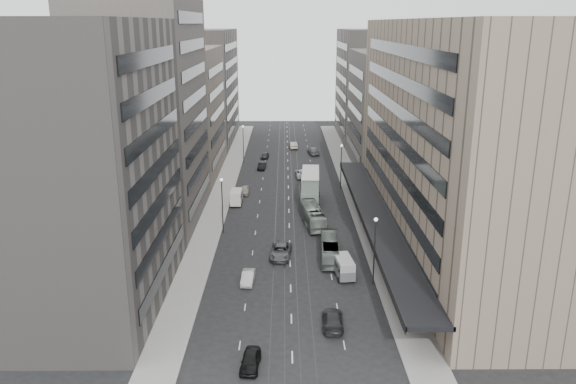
{
  "coord_description": "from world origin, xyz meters",
  "views": [
    {
      "loc": [
        -0.66,
        -65.04,
        29.51
      ],
      "look_at": [
        -0.18,
        15.92,
        5.06
      ],
      "focal_mm": 35.0,
      "sensor_mm": 36.0,
      "label": 1
    }
  ],
  "objects_px": {
    "double_decker": "(310,187)",
    "sedan_2": "(281,251)",
    "sedan_1": "(248,277)",
    "vw_microbus": "(344,266)",
    "bus_near": "(330,249)",
    "panel_van": "(236,197)",
    "sedan_0": "(251,360)",
    "bus_far": "(313,216)",
    "pedestrian": "(415,314)"
  },
  "relations": [
    {
      "from": "pedestrian",
      "to": "sedan_1",
      "type": "bearing_deg",
      "value": -41.5
    },
    {
      "from": "bus_near",
      "to": "panel_van",
      "type": "height_order",
      "value": "bus_near"
    },
    {
      "from": "sedan_2",
      "to": "pedestrian",
      "type": "xyz_separation_m",
      "value": [
        13.85,
        -16.84,
        0.17
      ]
    },
    {
      "from": "bus_far",
      "to": "panel_van",
      "type": "height_order",
      "value": "bus_far"
    },
    {
      "from": "vw_microbus",
      "to": "sedan_0",
      "type": "height_order",
      "value": "vw_microbus"
    },
    {
      "from": "bus_near",
      "to": "panel_van",
      "type": "distance_m",
      "value": 26.69
    },
    {
      "from": "panel_van",
      "to": "vw_microbus",
      "type": "bearing_deg",
      "value": -61.53
    },
    {
      "from": "double_decker",
      "to": "pedestrian",
      "type": "bearing_deg",
      "value": -73.9
    },
    {
      "from": "bus_far",
      "to": "vw_microbus",
      "type": "xyz_separation_m",
      "value": [
        2.88,
        -18.39,
        -0.11
      ]
    },
    {
      "from": "panel_van",
      "to": "sedan_2",
      "type": "distance_m",
      "value": 23.45
    },
    {
      "from": "bus_near",
      "to": "pedestrian",
      "type": "relative_size",
      "value": 5.99
    },
    {
      "from": "double_decker",
      "to": "vw_microbus",
      "type": "xyz_separation_m",
      "value": [
        2.81,
        -28.75,
        -1.66
      ]
    },
    {
      "from": "bus_far",
      "to": "double_decker",
      "type": "relative_size",
      "value": 1.01
    },
    {
      "from": "bus_near",
      "to": "sedan_0",
      "type": "height_order",
      "value": "bus_near"
    },
    {
      "from": "panel_van",
      "to": "sedan_1",
      "type": "distance_m",
      "value": 29.98
    },
    {
      "from": "double_decker",
      "to": "sedan_1",
      "type": "relative_size",
      "value": 2.56
    },
    {
      "from": "double_decker",
      "to": "pedestrian",
      "type": "xyz_separation_m",
      "value": [
        9.0,
        -39.53,
        -2.06
      ]
    },
    {
      "from": "bus_near",
      "to": "vw_microbus",
      "type": "distance_m",
      "value": 5.67
    },
    {
      "from": "bus_near",
      "to": "sedan_0",
      "type": "distance_m",
      "value": 25.79
    },
    {
      "from": "vw_microbus",
      "to": "bus_near",
      "type": "bearing_deg",
      "value": 95.84
    },
    {
      "from": "double_decker",
      "to": "panel_van",
      "type": "xyz_separation_m",
      "value": [
        -12.51,
        -0.54,
        -1.62
      ]
    },
    {
      "from": "sedan_0",
      "to": "sedan_2",
      "type": "distance_m",
      "value": 24.83
    },
    {
      "from": "bus_near",
      "to": "sedan_2",
      "type": "relative_size",
      "value": 1.7
    },
    {
      "from": "double_decker",
      "to": "sedan_2",
      "type": "relative_size",
      "value": 1.84
    },
    {
      "from": "bus_near",
      "to": "pedestrian",
      "type": "height_order",
      "value": "bus_near"
    },
    {
      "from": "panel_van",
      "to": "double_decker",
      "type": "bearing_deg",
      "value": 2.44
    },
    {
      "from": "bus_near",
      "to": "panel_van",
      "type": "xyz_separation_m",
      "value": [
        -14.07,
        22.68,
        0.05
      ]
    },
    {
      "from": "sedan_2",
      "to": "pedestrian",
      "type": "bearing_deg",
      "value": -45.77
    },
    {
      "from": "bus_near",
      "to": "bus_far",
      "type": "relative_size",
      "value": 0.92
    },
    {
      "from": "double_decker",
      "to": "sedan_1",
      "type": "height_order",
      "value": "double_decker"
    },
    {
      "from": "vw_microbus",
      "to": "sedan_2",
      "type": "bearing_deg",
      "value": 134.82
    },
    {
      "from": "double_decker",
      "to": "panel_van",
      "type": "bearing_deg",
      "value": -174.25
    },
    {
      "from": "sedan_0",
      "to": "double_decker",
      "type": "bearing_deg",
      "value": 85.66
    },
    {
      "from": "sedan_0",
      "to": "sedan_2",
      "type": "height_order",
      "value": "sedan_2"
    },
    {
      "from": "panel_van",
      "to": "sedan_1",
      "type": "height_order",
      "value": "panel_van"
    },
    {
      "from": "sedan_0",
      "to": "vw_microbus",
      "type": "bearing_deg",
      "value": 65.85
    },
    {
      "from": "bus_far",
      "to": "double_decker",
      "type": "xyz_separation_m",
      "value": [
        0.07,
        10.36,
        1.55
      ]
    },
    {
      "from": "double_decker",
      "to": "bus_far",
      "type": "bearing_deg",
      "value": -87.13
    },
    {
      "from": "bus_near",
      "to": "vw_microbus",
      "type": "relative_size",
      "value": 2.05
    },
    {
      "from": "bus_near",
      "to": "double_decker",
      "type": "bearing_deg",
      "value": -83.27
    },
    {
      "from": "panel_van",
      "to": "sedan_0",
      "type": "xyz_separation_m",
      "value": [
        5.12,
        -46.85,
        -0.69
      ]
    },
    {
      "from": "bus_near",
      "to": "sedan_1",
      "type": "bearing_deg",
      "value": 37.42
    },
    {
      "from": "double_decker",
      "to": "vw_microbus",
      "type": "relative_size",
      "value": 2.21
    },
    {
      "from": "double_decker",
      "to": "bus_near",
      "type": "bearing_deg",
      "value": -82.89
    },
    {
      "from": "double_decker",
      "to": "pedestrian",
      "type": "distance_m",
      "value": 40.6
    },
    {
      "from": "double_decker",
      "to": "pedestrian",
      "type": "relative_size",
      "value": 6.47
    },
    {
      "from": "bus_near",
      "to": "double_decker",
      "type": "relative_size",
      "value": 0.93
    },
    {
      "from": "double_decker",
      "to": "sedan_2",
      "type": "distance_m",
      "value": 23.32
    },
    {
      "from": "bus_near",
      "to": "sedan_1",
      "type": "height_order",
      "value": "bus_near"
    },
    {
      "from": "sedan_0",
      "to": "sedan_2",
      "type": "relative_size",
      "value": 0.72
    }
  ]
}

